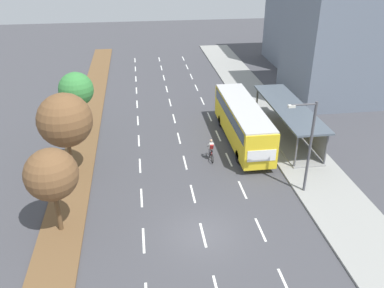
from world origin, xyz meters
The scene contains 15 objects.
ground_plane centered at (0.00, 0.00, 0.00)m, with size 140.00×140.00×0.00m, color #424247.
median_strip centered at (-8.30, 20.00, 0.06)m, with size 2.60×52.00×0.12m, color brown.
sidewalk_right centered at (9.25, 20.00, 0.07)m, with size 4.50×52.00×0.15m, color gray.
lane_divider_left centered at (-3.50, 17.37, 0.00)m, with size 0.14×45.74×0.01m.
lane_divider_center centered at (0.00, 17.37, 0.00)m, with size 0.14×45.74×0.01m.
lane_divider_right centered at (3.50, 17.37, 0.00)m, with size 0.14×45.74×0.01m.
bus_shelter centered at (9.53, 11.75, 1.87)m, with size 2.90×11.26×2.86m.
bus centered at (5.25, 11.63, 2.07)m, with size 2.54×11.29×3.37m.
cyclist centered at (2.10, 8.89, 0.79)m, with size 0.46×1.82×1.71m.
median_tree_nearest centered at (-8.35, 1.54, 3.89)m, with size 3.01×3.01×5.30m.
median_tree_second centered at (-8.47, 8.21, 4.31)m, with size 3.85×3.85×6.12m.
median_tree_third centered at (-8.47, 14.87, 4.23)m, with size 2.94×2.94×5.60m.
streetlight centered at (7.42, 3.47, 3.89)m, with size 1.91×0.24×6.50m.
building_near_right centered at (17.96, 20.93, 6.63)m, with size 9.93×9.15×13.25m, color slate.
building_mid_right centered at (20.62, 35.13, 8.13)m, with size 10.28×9.26×16.26m, color slate.
Camera 1 is at (-3.23, -18.47, 15.58)m, focal length 37.65 mm.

